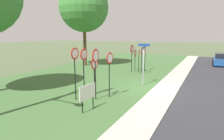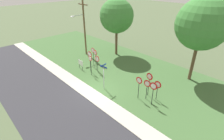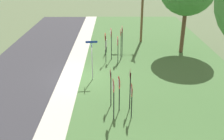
% 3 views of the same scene
% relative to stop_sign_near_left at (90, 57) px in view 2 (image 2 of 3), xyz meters
% --- Properties ---
extents(ground_plane, '(160.00, 160.00, 0.00)m').
position_rel_stop_sign_near_left_xyz_m(ground_plane, '(3.71, -2.21, -2.08)').
color(ground_plane, '#4C5B3D').
extents(road_asphalt, '(44.00, 6.40, 0.01)m').
position_rel_stop_sign_near_left_xyz_m(road_asphalt, '(3.71, -7.01, -2.07)').
color(road_asphalt, '#2D2D33').
rests_on(road_asphalt, ground_plane).
extents(sidewalk_strip, '(44.00, 1.60, 0.06)m').
position_rel_stop_sign_near_left_xyz_m(sidewalk_strip, '(3.71, -3.01, -2.05)').
color(sidewalk_strip, '#ADAA9E').
rests_on(sidewalk_strip, ground_plane).
extents(grass_median, '(44.00, 12.00, 0.04)m').
position_rel_stop_sign_near_left_xyz_m(grass_median, '(3.71, 3.79, -2.06)').
color(grass_median, '#3D6033').
rests_on(grass_median, ground_plane).
extents(stop_sign_near_left, '(0.73, 0.12, 2.79)m').
position_rel_stop_sign_near_left_xyz_m(stop_sign_near_left, '(0.00, 0.00, 0.00)').
color(stop_sign_near_left, black).
rests_on(stop_sign_near_left, grass_median).
extents(stop_sign_near_right, '(0.63, 0.09, 2.87)m').
position_rel_stop_sign_near_left_xyz_m(stop_sign_near_right, '(-0.54, 0.95, 0.00)').
color(stop_sign_near_right, black).
rests_on(stop_sign_near_right, grass_median).
extents(stop_sign_far_left, '(0.63, 0.10, 2.77)m').
position_rel_stop_sign_near_left_xyz_m(stop_sign_far_left, '(0.09, 0.83, -0.07)').
color(stop_sign_far_left, black).
rests_on(stop_sign_far_left, grass_median).
extents(stop_sign_far_center, '(0.63, 0.10, 2.56)m').
position_rel_stop_sign_near_left_xyz_m(stop_sign_far_center, '(0.72, -0.46, -0.21)').
color(stop_sign_far_center, black).
rests_on(stop_sign_far_center, grass_median).
extents(stop_sign_far_right, '(0.78, 0.10, 2.28)m').
position_rel_stop_sign_near_left_xyz_m(stop_sign_far_right, '(0.75, 0.54, -0.38)').
color(stop_sign_far_right, black).
rests_on(stop_sign_far_right, grass_median).
extents(yield_sign_near_left, '(0.74, 0.11, 2.59)m').
position_rel_stop_sign_near_left_xyz_m(yield_sign_near_left, '(8.16, 1.07, -0.10)').
color(yield_sign_near_left, black).
rests_on(yield_sign_near_left, grass_median).
extents(yield_sign_near_right, '(0.74, 0.10, 2.10)m').
position_rel_stop_sign_near_left_xyz_m(yield_sign_near_right, '(9.14, 1.09, -0.48)').
color(yield_sign_near_right, black).
rests_on(yield_sign_near_right, grass_median).
extents(yield_sign_far_left, '(0.72, 0.15, 2.16)m').
position_rel_stop_sign_near_left_xyz_m(yield_sign_far_left, '(8.39, 0.45, -0.44)').
color(yield_sign_far_left, black).
rests_on(yield_sign_far_left, grass_median).
extents(yield_sign_far_right, '(0.70, 0.10, 2.43)m').
position_rel_stop_sign_near_left_xyz_m(yield_sign_far_right, '(7.76, -0.03, -0.23)').
color(yield_sign_far_right, black).
rests_on(yield_sign_far_right, grass_median).
extents(yield_sign_center, '(0.75, 0.13, 2.44)m').
position_rel_stop_sign_near_left_xyz_m(yield_sign_center, '(9.28, 0.13, -0.22)').
color(yield_sign_center, black).
rests_on(yield_sign_center, grass_median).
extents(street_name_post, '(0.96, 0.81, 2.91)m').
position_rel_stop_sign_near_left_xyz_m(street_name_post, '(4.13, -1.34, -0.30)').
color(street_name_post, '#9EA0A8').
rests_on(street_name_post, grass_median).
extents(utility_pole, '(2.10, 2.27, 8.49)m').
position_rel_stop_sign_near_left_xyz_m(utility_pole, '(-5.26, 3.00, 2.55)').
color(utility_pole, brown).
rests_on(utility_pole, grass_median).
extents(notice_board, '(1.10, 0.15, 1.25)m').
position_rel_stop_sign_near_left_xyz_m(notice_board, '(-1.50, -0.47, -1.20)').
color(notice_board, black).
rests_on(notice_board, grass_median).
extents(oak_tree_left, '(4.94, 4.94, 8.37)m').
position_rel_stop_sign_near_left_xyz_m(oak_tree_left, '(-1.97, 6.61, 3.85)').
color(oak_tree_left, brown).
rests_on(oak_tree_left, grass_median).
extents(oak_tree_right, '(5.44, 5.44, 9.22)m').
position_rel_stop_sign_near_left_xyz_m(oak_tree_right, '(9.61, 7.43, 4.45)').
color(oak_tree_right, brown).
rests_on(oak_tree_right, grass_median).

